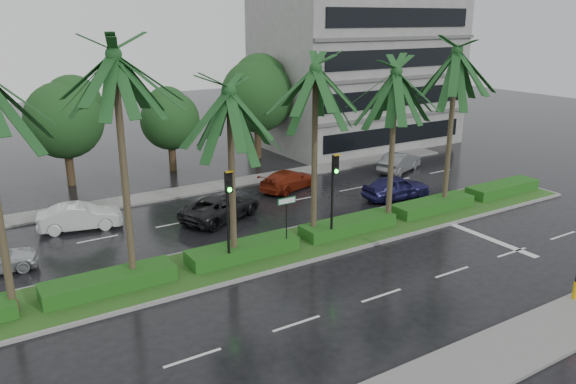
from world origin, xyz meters
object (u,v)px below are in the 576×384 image
car_white (80,217)px  car_darkgrey (221,207)px  signal_median_left (228,205)px  car_grey (399,162)px  car_red (288,180)px  street_sign (287,211)px  car_blue (396,187)px

car_white → car_darkgrey: car_white is taller
signal_median_left → car_grey: (17.50, 8.30, -2.30)m
car_red → car_grey: size_ratio=1.03×
signal_median_left → car_grey: size_ratio=1.03×
signal_median_left → car_darkgrey: (2.50, 6.10, -2.32)m
car_white → car_red: size_ratio=0.95×
street_sign → car_darkgrey: 6.11m
car_darkgrey → car_red: car_darkgrey is taller
signal_median_left → car_darkgrey: 6.99m
car_white → car_blue: 18.01m
car_white → car_blue: (17.35, -4.84, 0.04)m
car_darkgrey → car_blue: bearing=-125.3°
car_blue → car_darkgrey: bearing=81.9°
car_red → car_grey: car_grey is taller
car_blue → car_red: bearing=46.3°
signal_median_left → street_sign: signal_median_left is taller
signal_median_left → street_sign: bearing=3.5°
car_red → car_grey: (9.00, -0.49, 0.06)m
car_red → car_blue: 6.79m
car_white → signal_median_left: bearing=-140.4°
car_red → car_blue: bearing=-158.1°
car_blue → signal_median_left: bearing=110.7°
signal_median_left → car_red: signal_median_left is taller
car_white → car_darkgrey: (6.84, -2.44, -0.01)m
car_white → car_grey: 21.85m
car_grey → signal_median_left: bearing=93.5°
car_darkgrey → street_sign: bearing=162.4°
street_sign → car_white: bearing=131.3°
car_red → car_darkgrey: bearing=94.4°
car_darkgrey → car_blue: (10.50, -2.40, 0.05)m
car_red → car_blue: (4.50, -5.08, 0.09)m
car_white → car_blue: size_ratio=0.97×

